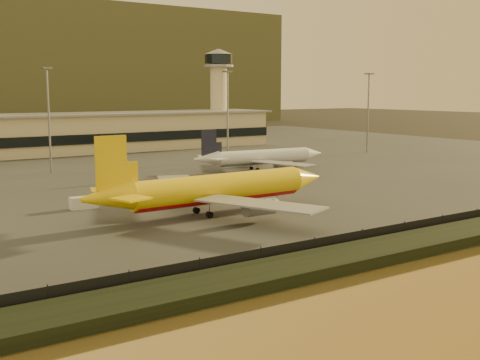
# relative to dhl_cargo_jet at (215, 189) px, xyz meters

# --- Properties ---
(ground) EXTENTS (900.00, 900.00, 0.00)m
(ground) POSITION_rel_dhl_cargo_jet_xyz_m (2.55, -15.42, -4.24)
(ground) COLOR black
(ground) RESTS_ON ground
(embankment) EXTENTS (320.00, 7.00, 1.40)m
(embankment) POSITION_rel_dhl_cargo_jet_xyz_m (2.55, -32.42, -3.54)
(embankment) COLOR black
(embankment) RESTS_ON ground
(tarmac) EXTENTS (320.00, 220.00, 0.20)m
(tarmac) POSITION_rel_dhl_cargo_jet_xyz_m (2.55, 79.58, -4.14)
(tarmac) COLOR #2D2D2D
(tarmac) RESTS_ON ground
(perimeter_fence) EXTENTS (300.00, 0.05, 2.20)m
(perimeter_fence) POSITION_rel_dhl_cargo_jet_xyz_m (2.55, -28.42, -2.94)
(perimeter_fence) COLOR black
(perimeter_fence) RESTS_ON tarmac
(control_tower) EXTENTS (11.20, 11.20, 35.50)m
(control_tower) POSITION_rel_dhl_cargo_jet_xyz_m (72.55, 115.58, 17.43)
(control_tower) COLOR #C5B189
(control_tower) RESTS_ON tarmac
(apron_light_masts) EXTENTS (152.20, 12.20, 25.40)m
(apron_light_masts) POSITION_rel_dhl_cargo_jet_xyz_m (17.55, 59.58, 11.47)
(apron_light_masts) COLOR slate
(apron_light_masts) RESTS_ON tarmac
(dhl_cargo_jet) EXTENTS (45.13, 44.33, 13.52)m
(dhl_cargo_jet) POSITION_rel_dhl_cargo_jet_xyz_m (0.00, 0.00, 0.00)
(dhl_cargo_jet) COLOR yellow
(dhl_cargo_jet) RESTS_ON tarmac
(white_narrowbody_jet) EXTENTS (37.14, 36.08, 10.66)m
(white_narrowbody_jet) POSITION_rel_dhl_cargo_jet_xyz_m (38.33, 40.29, -0.85)
(white_narrowbody_jet) COLOR silver
(white_narrowbody_jet) RESTS_ON tarmac
(gse_vehicle_yellow) EXTENTS (4.58, 3.28, 1.88)m
(gse_vehicle_yellow) POSITION_rel_dhl_cargo_jet_xyz_m (13.78, 9.78, -3.09)
(gse_vehicle_yellow) COLOR yellow
(gse_vehicle_yellow) RESTS_ON tarmac
(gse_vehicle_white) EXTENTS (4.66, 2.28, 2.05)m
(gse_vehicle_white) POSITION_rel_dhl_cargo_jet_xyz_m (-16.37, 16.14, -3.01)
(gse_vehicle_white) COLOR silver
(gse_vehicle_white) RESTS_ON tarmac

